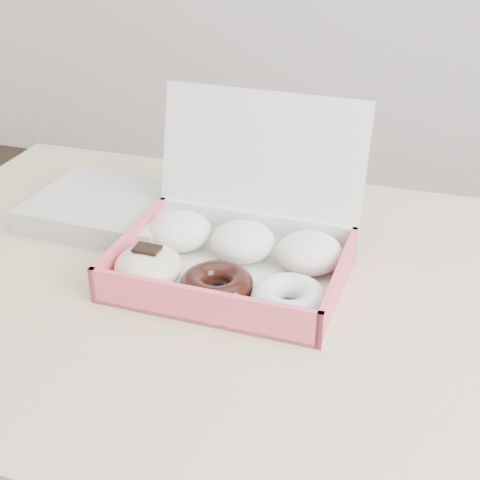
% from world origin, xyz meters
% --- Properties ---
extents(table, '(1.20, 0.80, 0.75)m').
position_xyz_m(table, '(0.00, 0.00, 0.67)').
color(table, tan).
rests_on(table, ground).
extents(donut_box, '(0.33, 0.30, 0.23)m').
position_xyz_m(donut_box, '(-0.03, 0.03, 0.79)').
color(donut_box, silver).
rests_on(donut_box, table).
extents(newspapers, '(0.26, 0.21, 0.04)m').
position_xyz_m(newspapers, '(-0.28, 0.12, 0.77)').
color(newspapers, beige).
rests_on(newspapers, table).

